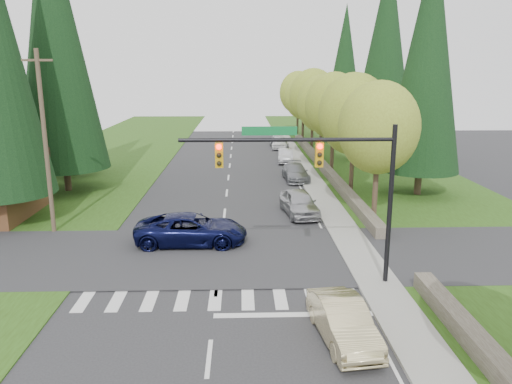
{
  "coord_description": "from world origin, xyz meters",
  "views": [
    {
      "loc": [
        1.05,
        -15.14,
        8.87
      ],
      "look_at": [
        1.83,
        9.74,
        2.8
      ],
      "focal_mm": 35.0,
      "sensor_mm": 36.0,
      "label": 1
    }
  ],
  "objects_px": {
    "suv_navy": "(191,229)",
    "parked_car_a": "(299,203)",
    "parked_car_b": "(296,172)",
    "parked_car_e": "(279,142)",
    "sedan_champagne": "(343,321)",
    "parked_car_c": "(286,156)",
    "parked_car_d": "(279,142)"
  },
  "relations": [
    {
      "from": "parked_car_d",
      "to": "parked_car_b",
      "type": "bearing_deg",
      "value": -84.33
    },
    {
      "from": "sedan_champagne",
      "to": "parked_car_b",
      "type": "xyz_separation_m",
      "value": [
        1.15,
        25.24,
        -0.02
      ]
    },
    {
      "from": "parked_car_a",
      "to": "parked_car_d",
      "type": "distance_m",
      "value": 27.65
    },
    {
      "from": "suv_navy",
      "to": "parked_car_b",
      "type": "height_order",
      "value": "suv_navy"
    },
    {
      "from": "suv_navy",
      "to": "parked_car_d",
      "type": "bearing_deg",
      "value": -12.06
    },
    {
      "from": "parked_car_e",
      "to": "parked_car_a",
      "type": "bearing_deg",
      "value": -97.44
    },
    {
      "from": "parked_car_b",
      "to": "parked_car_e",
      "type": "bearing_deg",
      "value": 87.05
    },
    {
      "from": "parked_car_d",
      "to": "parked_car_e",
      "type": "relative_size",
      "value": 0.96
    },
    {
      "from": "parked_car_c",
      "to": "parked_car_a",
      "type": "bearing_deg",
      "value": -87.66
    },
    {
      "from": "parked_car_d",
      "to": "parked_car_e",
      "type": "bearing_deg",
      "value": 95.67
    },
    {
      "from": "parked_car_b",
      "to": "parked_car_e",
      "type": "height_order",
      "value": "parked_car_b"
    },
    {
      "from": "sedan_champagne",
      "to": "parked_car_e",
      "type": "height_order",
      "value": "sedan_champagne"
    },
    {
      "from": "sedan_champagne",
      "to": "parked_car_a",
      "type": "bearing_deg",
      "value": 81.45
    },
    {
      "from": "parked_car_d",
      "to": "parked_car_e",
      "type": "xyz_separation_m",
      "value": [
        0.0,
        0.75,
        -0.08
      ]
    },
    {
      "from": "sedan_champagne",
      "to": "parked_car_c",
      "type": "xyz_separation_m",
      "value": [
        1.06,
        33.58,
        -0.03
      ]
    },
    {
      "from": "suv_navy",
      "to": "parked_car_a",
      "type": "xyz_separation_m",
      "value": [
        6.27,
        5.28,
        -0.02
      ]
    },
    {
      "from": "suv_navy",
      "to": "parked_car_e",
      "type": "xyz_separation_m",
      "value": [
        7.15,
        33.67,
        -0.16
      ]
    },
    {
      "from": "sedan_champagne",
      "to": "parked_car_e",
      "type": "relative_size",
      "value": 0.95
    },
    {
      "from": "parked_car_a",
      "to": "parked_car_c",
      "type": "height_order",
      "value": "parked_car_a"
    },
    {
      "from": "parked_car_c",
      "to": "parked_car_e",
      "type": "relative_size",
      "value": 0.9
    },
    {
      "from": "suv_navy",
      "to": "parked_car_a",
      "type": "height_order",
      "value": "suv_navy"
    },
    {
      "from": "parked_car_e",
      "to": "sedan_champagne",
      "type": "bearing_deg",
      "value": -97.18
    },
    {
      "from": "parked_car_c",
      "to": "sedan_champagne",
      "type": "bearing_deg",
      "value": -87.01
    },
    {
      "from": "sedan_champagne",
      "to": "parked_car_a",
      "type": "relative_size",
      "value": 0.91
    },
    {
      "from": "suv_navy",
      "to": "parked_car_a",
      "type": "distance_m",
      "value": 8.2
    },
    {
      "from": "parked_car_c",
      "to": "parked_car_b",
      "type": "bearing_deg",
      "value": -84.62
    },
    {
      "from": "parked_car_a",
      "to": "parked_car_c",
      "type": "relative_size",
      "value": 1.15
    },
    {
      "from": "parked_car_d",
      "to": "parked_car_e",
      "type": "height_order",
      "value": "parked_car_d"
    },
    {
      "from": "sedan_champagne",
      "to": "suv_navy",
      "type": "height_order",
      "value": "suv_navy"
    },
    {
      "from": "suv_navy",
      "to": "parked_car_e",
      "type": "relative_size",
      "value": 1.3
    },
    {
      "from": "parked_car_c",
      "to": "parked_car_e",
      "type": "height_order",
      "value": "parked_car_c"
    },
    {
      "from": "parked_car_c",
      "to": "parked_car_e",
      "type": "xyz_separation_m",
      "value": [
        0.08,
        9.9,
        -0.02
      ]
    }
  ]
}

